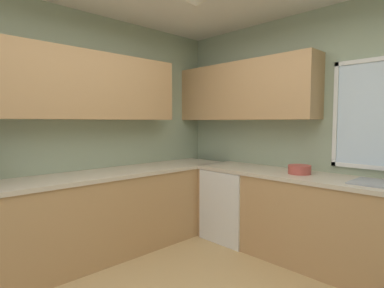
{
  "coord_description": "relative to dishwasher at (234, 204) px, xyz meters",
  "views": [
    {
      "loc": [
        1.39,
        -1.37,
        1.42
      ],
      "look_at": [
        -0.71,
        0.65,
        1.21
      ],
      "focal_mm": 28.87,
      "sensor_mm": 36.0,
      "label": 1
    }
  ],
  "objects": [
    {
      "name": "counter_run_back",
      "position": [
        1.14,
        0.03,
        0.02
      ],
      "size": [
        3.01,
        0.65,
        0.89
      ],
      "color": "tan",
      "rests_on": "ground_plane"
    },
    {
      "name": "room_shell",
      "position": [
        0.56,
        -1.09,
        1.35
      ],
      "size": [
        3.92,
        3.95,
        2.68
      ],
      "color": "#9EAD8E",
      "rests_on": "ground_plane"
    },
    {
      "name": "dishwasher",
      "position": [
        0.0,
        0.0,
        0.0
      ],
      "size": [
        0.6,
        0.6,
        0.84
      ],
      "primitive_type": "cube",
      "color": "white",
      "rests_on": "ground_plane"
    },
    {
      "name": "counter_run_left",
      "position": [
        -0.66,
        -1.58,
        0.02
      ],
      "size": [
        0.65,
        3.56,
        0.89
      ],
      "color": "tan",
      "rests_on": "ground_plane"
    },
    {
      "name": "bowl",
      "position": [
        0.82,
        0.03,
        0.51
      ],
      "size": [
        0.23,
        0.23,
        0.09
      ],
      "primitive_type": "cylinder",
      "color": "#B74C42",
      "rests_on": "counter_run_back"
    }
  ]
}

